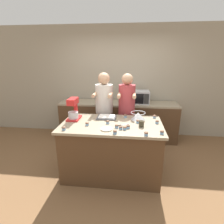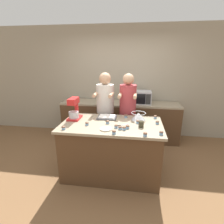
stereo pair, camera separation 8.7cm
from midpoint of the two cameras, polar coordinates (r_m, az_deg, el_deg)
The scene contains 27 objects.
ground_plane at distance 3.29m, azimuth -0.89°, elevation -18.92°, with size 16.00×16.00×0.00m, color brown.
back_wall at distance 4.46m, azimuth 1.90°, elevation 9.66°, with size 10.00×0.06×2.70m.
island_counter at distance 3.04m, azimuth -0.94°, elevation -11.85°, with size 1.63×0.92×0.93m.
back_counter at distance 4.33m, azimuth 1.42°, elevation -2.73°, with size 2.80×0.60×0.92m.
person_left at distance 3.54m, azimuth -3.25°, elevation -0.14°, with size 0.36×0.51×1.68m.
person_right at distance 3.50m, azimuth 4.03°, elevation -0.43°, with size 0.34×0.50×1.67m.
stand_mixer at distance 3.07m, azimuth -13.22°, elevation 0.60°, with size 0.20×0.30×0.37m.
mixing_bowl at distance 3.03m, azimuth 7.68°, elevation -1.18°, with size 0.25×0.25×0.13m.
baking_tray at distance 3.09m, azimuth -2.59°, elevation -1.67°, with size 0.33×0.26×0.04m.
microwave_oven at distance 4.15m, azimuth 7.63°, elevation 4.88°, with size 0.55×0.37×0.29m.
drinking_glass at distance 2.72m, azimuth 8.68°, elevation -3.86°, with size 0.08×0.08×0.10m.
small_plate at distance 2.61m, azimuth -2.79°, elevation -5.59°, with size 0.18×0.18×0.02m.
knife at distance 2.77m, azimuth 2.37°, elevation -4.26°, with size 0.21×0.11×0.01m.
cupcake_0 at distance 2.91m, azimuth 13.67°, elevation -3.13°, with size 0.06×0.06×0.06m.
cupcake_1 at distance 2.61m, azimuth 1.90°, elevation -5.10°, with size 0.06×0.06×0.06m.
cupcake_2 at distance 2.60m, azimuth 3.25°, elevation -5.21°, with size 0.06×0.06×0.06m.
cupcake_3 at distance 2.65m, azimuth 4.35°, elevation -4.76°, with size 0.06×0.06×0.06m.
cupcake_4 at distance 2.83m, azimuth -2.30°, elevation -3.27°, with size 0.06×0.06×0.06m.
cupcake_5 at distance 2.69m, azimuth -16.36°, elevation -5.13°, with size 0.06×0.06×0.06m.
cupcake_6 at distance 2.78m, azimuth -9.03°, elevation -3.82°, with size 0.06×0.06×0.06m.
cupcake_7 at distance 2.46m, azimuth -0.05°, elevation -6.51°, with size 0.06×0.06×0.06m.
cupcake_8 at distance 3.16m, azimuth 12.94°, elevation -1.42°, with size 0.06×0.06×0.06m.
cupcake_9 at distance 2.66m, azimuth 0.58°, elevation -4.63°, with size 0.06×0.06×0.06m.
cupcake_10 at distance 2.54m, azimuth 15.03°, elevation -6.37°, with size 0.06×0.06×0.06m.
cupcake_11 at distance 2.44m, azimuth 10.09°, elevation -6.96°, with size 0.06×0.06×0.06m.
cupcake_12 at distance 3.12m, azimuth 3.60°, elevation -1.28°, with size 0.06×0.06×0.06m.
cupcake_13 at distance 2.88m, azimuth 7.55°, elevation -3.03°, with size 0.06×0.06×0.06m.
Camera 1 is at (0.30, -2.64, 1.95)m, focal length 28.00 mm.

